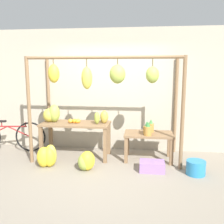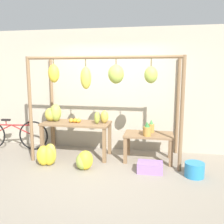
{
  "view_description": "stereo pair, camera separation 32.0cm",
  "coord_description": "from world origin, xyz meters",
  "px_view_note": "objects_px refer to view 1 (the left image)",
  "views": [
    {
      "loc": [
        0.76,
        -4.22,
        1.87
      ],
      "look_at": [
        0.12,
        0.84,
        1.01
      ],
      "focal_mm": 40.0,
      "sensor_mm": 36.0,
      "label": 1
    },
    {
      "loc": [
        1.07,
        -4.17,
        1.87
      ],
      "look_at": [
        0.12,
        0.84,
        1.01
      ],
      "focal_mm": 40.0,
      "sensor_mm": 36.0,
      "label": 2
    }
  ],
  "objects_px": {
    "banana_pile_ground_right": "(86,161)",
    "fruit_crate_white": "(152,166)",
    "blue_bucket": "(196,168)",
    "banana_pile_on_table": "(52,114)",
    "pineapple_cluster": "(148,128)",
    "orange_pile": "(75,121)",
    "parked_bicycle": "(8,136)",
    "banana_pile_ground_left": "(48,156)",
    "papaya_pile": "(102,117)"
  },
  "relations": [
    {
      "from": "blue_bucket",
      "to": "papaya_pile",
      "type": "bearing_deg",
      "value": 160.69
    },
    {
      "from": "papaya_pile",
      "to": "blue_bucket",
      "type": "bearing_deg",
      "value": -19.31
    },
    {
      "from": "orange_pile",
      "to": "banana_pile_ground_right",
      "type": "relative_size",
      "value": 0.61
    },
    {
      "from": "banana_pile_ground_right",
      "to": "papaya_pile",
      "type": "distance_m",
      "value": 1.01
    },
    {
      "from": "parked_bicycle",
      "to": "orange_pile",
      "type": "bearing_deg",
      "value": -6.67
    },
    {
      "from": "orange_pile",
      "to": "blue_bucket",
      "type": "distance_m",
      "value": 2.56
    },
    {
      "from": "pineapple_cluster",
      "to": "fruit_crate_white",
      "type": "distance_m",
      "value": 0.81
    },
    {
      "from": "blue_bucket",
      "to": "fruit_crate_white",
      "type": "bearing_deg",
      "value": 175.14
    },
    {
      "from": "banana_pile_on_table",
      "to": "banana_pile_ground_right",
      "type": "distance_m",
      "value": 1.39
    },
    {
      "from": "blue_bucket",
      "to": "parked_bicycle",
      "type": "relative_size",
      "value": 0.2
    },
    {
      "from": "fruit_crate_white",
      "to": "blue_bucket",
      "type": "relative_size",
      "value": 1.35
    },
    {
      "from": "pineapple_cluster",
      "to": "blue_bucket",
      "type": "xyz_separation_m",
      "value": [
        0.85,
        -0.61,
        -0.56
      ]
    },
    {
      "from": "blue_bucket",
      "to": "parked_bicycle",
      "type": "distance_m",
      "value": 4.13
    },
    {
      "from": "banana_pile_ground_right",
      "to": "banana_pile_on_table",
      "type": "bearing_deg",
      "value": 141.51
    },
    {
      "from": "banana_pile_ground_left",
      "to": "parked_bicycle",
      "type": "bearing_deg",
      "value": 149.0
    },
    {
      "from": "banana_pile_on_table",
      "to": "pineapple_cluster",
      "type": "distance_m",
      "value": 2.08
    },
    {
      "from": "papaya_pile",
      "to": "orange_pile",
      "type": "bearing_deg",
      "value": -177.28
    },
    {
      "from": "banana_pile_on_table",
      "to": "papaya_pile",
      "type": "xyz_separation_m",
      "value": [
        1.1,
        -0.04,
        -0.04
      ]
    },
    {
      "from": "orange_pile",
      "to": "parked_bicycle",
      "type": "distance_m",
      "value": 1.71
    },
    {
      "from": "orange_pile",
      "to": "blue_bucket",
      "type": "xyz_separation_m",
      "value": [
        2.4,
        -0.61,
        -0.67
      ]
    },
    {
      "from": "pineapple_cluster",
      "to": "papaya_pile",
      "type": "bearing_deg",
      "value": 178.04
    },
    {
      "from": "fruit_crate_white",
      "to": "parked_bicycle",
      "type": "relative_size",
      "value": 0.27
    },
    {
      "from": "parked_bicycle",
      "to": "papaya_pile",
      "type": "xyz_separation_m",
      "value": [
        2.22,
        -0.17,
        0.53
      ]
    },
    {
      "from": "pineapple_cluster",
      "to": "parked_bicycle",
      "type": "xyz_separation_m",
      "value": [
        -3.19,
        0.2,
        -0.33
      ]
    },
    {
      "from": "banana_pile_on_table",
      "to": "blue_bucket",
      "type": "xyz_separation_m",
      "value": [
        2.92,
        -0.67,
        -0.8
      ]
    },
    {
      "from": "banana_pile_ground_right",
      "to": "papaya_pile",
      "type": "height_order",
      "value": "papaya_pile"
    },
    {
      "from": "fruit_crate_white",
      "to": "papaya_pile",
      "type": "relative_size",
      "value": 1.5
    },
    {
      "from": "banana_pile_on_table",
      "to": "banana_pile_ground_left",
      "type": "bearing_deg",
      "value": -78.21
    },
    {
      "from": "orange_pile",
      "to": "parked_bicycle",
      "type": "relative_size",
      "value": 0.15
    },
    {
      "from": "banana_pile_ground_right",
      "to": "pineapple_cluster",
      "type": "bearing_deg",
      "value": 29.66
    },
    {
      "from": "banana_pile_ground_left",
      "to": "banana_pile_ground_right",
      "type": "height_order",
      "value": "banana_pile_ground_left"
    },
    {
      "from": "banana_pile_ground_left",
      "to": "blue_bucket",
      "type": "distance_m",
      "value": 2.79
    },
    {
      "from": "banana_pile_ground_right",
      "to": "fruit_crate_white",
      "type": "distance_m",
      "value": 1.24
    },
    {
      "from": "banana_pile_ground_left",
      "to": "fruit_crate_white",
      "type": "relative_size",
      "value": 0.99
    },
    {
      "from": "banana_pile_ground_right",
      "to": "blue_bucket",
      "type": "height_order",
      "value": "banana_pile_ground_right"
    },
    {
      "from": "banana_pile_ground_right",
      "to": "parked_bicycle",
      "type": "height_order",
      "value": "parked_bicycle"
    },
    {
      "from": "pineapple_cluster",
      "to": "banana_pile_ground_right",
      "type": "bearing_deg",
      "value": -150.34
    },
    {
      "from": "orange_pile",
      "to": "pineapple_cluster",
      "type": "height_order",
      "value": "pineapple_cluster"
    },
    {
      "from": "pineapple_cluster",
      "to": "banana_pile_ground_right",
      "type": "relative_size",
      "value": 1.02
    },
    {
      "from": "banana_pile_on_table",
      "to": "parked_bicycle",
      "type": "distance_m",
      "value": 1.26
    },
    {
      "from": "orange_pile",
      "to": "papaya_pile",
      "type": "bearing_deg",
      "value": 2.72
    },
    {
      "from": "pineapple_cluster",
      "to": "banana_pile_ground_right",
      "type": "distance_m",
      "value": 1.43
    },
    {
      "from": "banana_pile_on_table",
      "to": "orange_pile",
      "type": "relative_size",
      "value": 1.56
    },
    {
      "from": "blue_bucket",
      "to": "papaya_pile",
      "type": "height_order",
      "value": "papaya_pile"
    },
    {
      "from": "orange_pile",
      "to": "fruit_crate_white",
      "type": "height_order",
      "value": "orange_pile"
    },
    {
      "from": "parked_bicycle",
      "to": "papaya_pile",
      "type": "bearing_deg",
      "value": -4.26
    },
    {
      "from": "banana_pile_on_table",
      "to": "fruit_crate_white",
      "type": "bearing_deg",
      "value": -15.86
    },
    {
      "from": "banana_pile_on_table",
      "to": "pineapple_cluster",
      "type": "xyz_separation_m",
      "value": [
        2.07,
        -0.07,
        -0.23
      ]
    },
    {
      "from": "fruit_crate_white",
      "to": "blue_bucket",
      "type": "xyz_separation_m",
      "value": [
        0.78,
        -0.07,
        0.04
      ]
    },
    {
      "from": "fruit_crate_white",
      "to": "parked_bicycle",
      "type": "height_order",
      "value": "parked_bicycle"
    }
  ]
}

